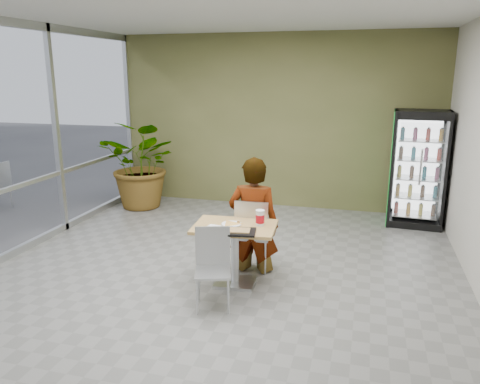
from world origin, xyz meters
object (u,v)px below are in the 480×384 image
(beverage_fridge, at_px, (418,169))
(seated_woman, at_px, (253,226))
(chair_far, at_px, (253,230))
(chair_near, at_px, (213,261))
(soda_cup, at_px, (260,218))
(potted_plant, at_px, (144,164))
(dining_table, at_px, (235,242))
(cafeteria_tray, at_px, (238,232))

(beverage_fridge, bearing_deg, seated_woman, -126.93)
(seated_woman, bearing_deg, chair_far, 91.63)
(chair_near, height_order, soda_cup, soda_cup)
(potted_plant, bearing_deg, beverage_fridge, 2.86)
(dining_table, xyz_separation_m, soda_cup, (0.29, 0.08, 0.30))
(chair_far, xyz_separation_m, chair_near, (-0.21, -0.96, -0.05))
(chair_far, height_order, beverage_fridge, beverage_fridge)
(chair_far, height_order, potted_plant, potted_plant)
(seated_woman, relative_size, soda_cup, 9.58)
(beverage_fridge, bearing_deg, cafeteria_tray, -120.05)
(cafeteria_tray, distance_m, beverage_fridge, 3.93)
(dining_table, relative_size, chair_near, 1.16)
(soda_cup, height_order, potted_plant, potted_plant)
(seated_woman, bearing_deg, soda_cup, 111.76)
(chair_near, height_order, potted_plant, potted_plant)
(beverage_fridge, bearing_deg, dining_table, -123.41)
(dining_table, height_order, beverage_fridge, beverage_fridge)
(dining_table, relative_size, soda_cup, 5.36)
(chair_far, xyz_separation_m, seated_woman, (-0.00, 0.05, 0.03))
(chair_far, bearing_deg, potted_plant, -42.90)
(soda_cup, height_order, cafeteria_tray, soda_cup)
(soda_cup, bearing_deg, chair_far, 115.90)
(seated_woman, distance_m, soda_cup, 0.51)
(potted_plant, bearing_deg, dining_table, -47.33)
(soda_cup, height_order, beverage_fridge, beverage_fridge)
(chair_near, bearing_deg, chair_far, 59.81)
(soda_cup, bearing_deg, dining_table, -165.11)
(dining_table, height_order, soda_cup, soda_cup)
(dining_table, distance_m, soda_cup, 0.43)
(dining_table, relative_size, beverage_fridge, 0.52)
(chair_far, relative_size, seated_woman, 0.53)
(seated_woman, bearing_deg, cafeteria_tray, 87.94)
(chair_far, distance_m, seated_woman, 0.06)
(dining_table, distance_m, cafeteria_tray, 0.35)
(cafeteria_tray, bearing_deg, dining_table, 112.99)
(chair_far, height_order, soda_cup, chair_far)
(chair_far, height_order, chair_near, chair_far)
(chair_far, bearing_deg, dining_table, 73.93)
(soda_cup, xyz_separation_m, beverage_fridge, (1.99, 2.95, 0.11))
(dining_table, bearing_deg, chair_near, -100.72)
(chair_near, xyz_separation_m, soda_cup, (0.39, 0.60, 0.33))
(seated_woman, distance_m, cafeteria_tray, 0.75)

